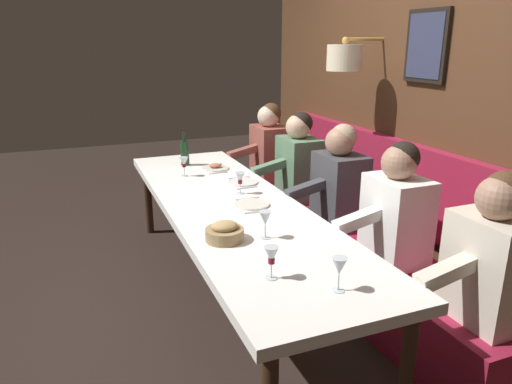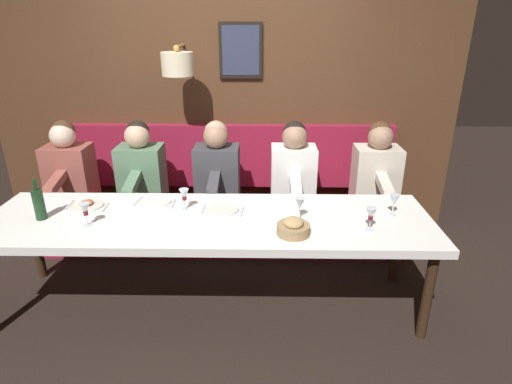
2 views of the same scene
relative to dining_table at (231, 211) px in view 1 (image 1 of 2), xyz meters
name	(u,v)px [view 1 (image 1 of 2)]	position (x,y,z in m)	size (l,w,h in m)	color
ground_plane	(233,297)	(0.00, 0.00, -0.68)	(12.00, 12.00, 0.00)	black
dining_table	(231,211)	(0.00, 0.00, 0.00)	(0.90, 3.21, 0.74)	white
banquette_bench	(338,251)	(0.89, 0.00, -0.46)	(0.52, 3.41, 0.45)	maroon
back_wall_panel	(410,104)	(1.46, 0.00, 0.68)	(0.59, 4.61, 2.90)	#51331E
diner_nearest	(492,254)	(0.88, -1.42, 0.13)	(0.60, 0.40, 0.79)	beige
diner_near	(396,207)	(0.88, -0.67, 0.13)	(0.60, 0.40, 0.79)	white
diner_middle	(339,179)	(0.88, 0.02, 0.13)	(0.60, 0.40, 0.79)	#3D3D42
diner_far	(298,159)	(0.88, 0.72, 0.13)	(0.60, 0.40, 0.79)	#567A5B
diner_farthest	(269,145)	(0.88, 1.38, 0.13)	(0.60, 0.40, 0.79)	#934C42
place_setting_0	(252,204)	(0.12, -0.09, 0.06)	(0.24, 0.31, 0.01)	silver
place_setting_1	(243,182)	(0.25, 0.44, 0.06)	(0.24, 0.32, 0.01)	white
place_setting_2	(215,168)	(0.17, 0.94, 0.07)	(0.24, 0.32, 0.05)	silver
wine_glass_0	(265,219)	(-0.02, -0.65, 0.17)	(0.07, 0.07, 0.16)	silver
wine_glass_1	(271,256)	(-0.18, -1.11, 0.17)	(0.07, 0.07, 0.16)	silver
wine_glass_2	(240,179)	(0.14, 0.19, 0.17)	(0.07, 0.07, 0.16)	silver
wine_glass_3	(184,163)	(-0.14, 0.82, 0.17)	(0.07, 0.07, 0.16)	silver
wine_glass_4	(339,267)	(0.06, -1.33, 0.17)	(0.07, 0.07, 0.16)	silver
wine_bottle	(185,153)	(-0.04, 1.18, 0.17)	(0.08, 0.08, 0.30)	#19381E
bread_bowl	(225,232)	(-0.24, -0.60, 0.10)	(0.22, 0.22, 0.12)	#9E7F56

